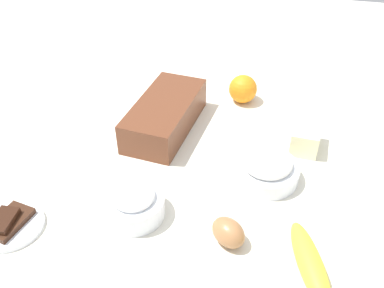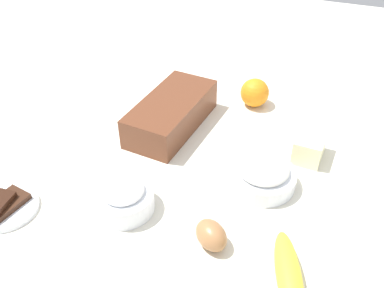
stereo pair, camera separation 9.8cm
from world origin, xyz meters
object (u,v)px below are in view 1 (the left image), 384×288
Objects in this scene: loaf_pan at (165,114)px; sugar_bowl at (134,203)px; butter_block at (305,138)px; chocolate_plate at (9,224)px; orange_fruit at (243,89)px; flour_bowl at (266,168)px; egg_near_butter at (228,232)px; banana at (310,264)px.

loaf_pan is 2.38× the size of sugar_bowl.
chocolate_plate is at bearing -54.88° from butter_block.
sugar_bowl is 1.56× the size of orange_fruit.
flour_bowl is at bearing 124.39° from sugar_bowl.
banana is at bearing 77.69° from egg_near_butter.
orange_fruit is (-0.31, -0.09, 0.01)m from flour_bowl.
butter_block is at bearing 157.87° from egg_near_butter.
orange_fruit reaches higher than chocolate_plate.
butter_block is 0.35m from egg_near_butter.
sugar_bowl is at bearing 10.37° from loaf_pan.
egg_near_butter is (0.33, 0.22, -0.02)m from loaf_pan.
orange_fruit is at bearing 162.37° from sugar_bowl.
sugar_bowl is at bearing -55.61° from flour_bowl.
banana is (0.36, 0.37, -0.02)m from loaf_pan.
sugar_bowl is 0.20m from egg_near_butter.
sugar_bowl is 1.71× the size of egg_near_butter.
butter_block is 0.69× the size of chocolate_plate.
butter_block is 1.25× the size of egg_near_butter.
flour_bowl is 0.20m from egg_near_butter.
egg_near_butter reaches higher than chocolate_plate.
orange_fruit is 0.51m from egg_near_butter.
sugar_bowl is 0.24m from chocolate_plate.
butter_block is at bearing 95.37° from loaf_pan.
butter_block is 0.68m from chocolate_plate.
orange_fruit reaches higher than flour_bowl.
flour_bowl reaches higher than chocolate_plate.
orange_fruit is 0.60× the size of chocolate_plate.
butter_block is (-0.13, 0.08, 0.00)m from flour_bowl.
flour_bowl is 1.61× the size of butter_block.
flour_bowl is 1.84× the size of orange_fruit.
banana is 2.65× the size of egg_near_butter.
sugar_bowl is 0.94× the size of chocolate_plate.
butter_block reaches higher than banana.
sugar_bowl reaches higher than chocolate_plate.
loaf_pan reaches higher than sugar_bowl.
butter_block is (-0.36, -0.02, 0.01)m from banana.
flour_bowl reaches higher than banana.
banana is at bearing 19.77° from orange_fruit.
sugar_bowl is at bearing -99.62° from banana.
butter_block is at bearing 44.53° from orange_fruit.
flour_bowl is (0.14, 0.27, -0.01)m from loaf_pan.
sugar_bowl reaches higher than flour_bowl.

